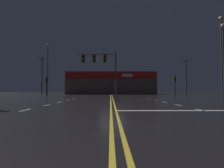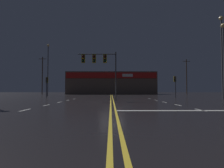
% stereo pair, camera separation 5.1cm
% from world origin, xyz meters
% --- Properties ---
extents(ground_plane, '(200.00, 200.00, 0.00)m').
position_xyz_m(ground_plane, '(0.00, 0.00, 0.00)').
color(ground_plane, black).
extents(road_markings, '(16.11, 60.00, 0.01)m').
position_xyz_m(road_markings, '(1.12, -1.55, 0.00)').
color(road_markings, gold).
rests_on(road_markings, ground).
extents(traffic_signal_median, '(4.49, 0.36, 5.70)m').
position_xyz_m(traffic_signal_median, '(-1.47, 2.18, 4.48)').
color(traffic_signal_median, '#38383D').
rests_on(traffic_signal_median, ground).
extents(traffic_signal_corner_northeast, '(0.42, 0.36, 3.66)m').
position_xyz_m(traffic_signal_corner_northeast, '(10.87, 11.71, 2.69)').
color(traffic_signal_corner_northeast, '#38383D').
rests_on(traffic_signal_corner_northeast, ground).
extents(traffic_signal_corner_northwest, '(0.42, 0.36, 3.52)m').
position_xyz_m(traffic_signal_corner_northwest, '(-11.26, 12.23, 2.59)').
color(traffic_signal_corner_northwest, '#38383D').
rests_on(traffic_signal_corner_northwest, ground).
extents(streetlight_near_right, '(0.56, 0.56, 11.59)m').
position_xyz_m(streetlight_near_right, '(15.26, 5.85, 7.19)').
color(streetlight_near_right, '#59595E').
rests_on(streetlight_near_right, ground).
extents(streetlight_median_approach, '(0.56, 0.56, 11.70)m').
position_xyz_m(streetlight_median_approach, '(-14.30, 21.06, 7.25)').
color(streetlight_median_approach, '#59595E').
rests_on(streetlight_median_approach, ground).
extents(streetlight_far_left, '(0.56, 0.56, 9.49)m').
position_xyz_m(streetlight_far_left, '(13.73, 3.12, 6.05)').
color(streetlight_far_left, '#59595E').
rests_on(streetlight_far_left, ground).
extents(building_backdrop, '(28.26, 10.23, 7.09)m').
position_xyz_m(building_backdrop, '(0.00, 40.17, 3.56)').
color(building_backdrop, brown).
rests_on(building_backdrop, ground).
extents(utility_pole_row, '(45.72, 0.26, 11.34)m').
position_xyz_m(utility_pole_row, '(0.33, 34.40, 5.70)').
color(utility_pole_row, '#4C3828').
rests_on(utility_pole_row, ground).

